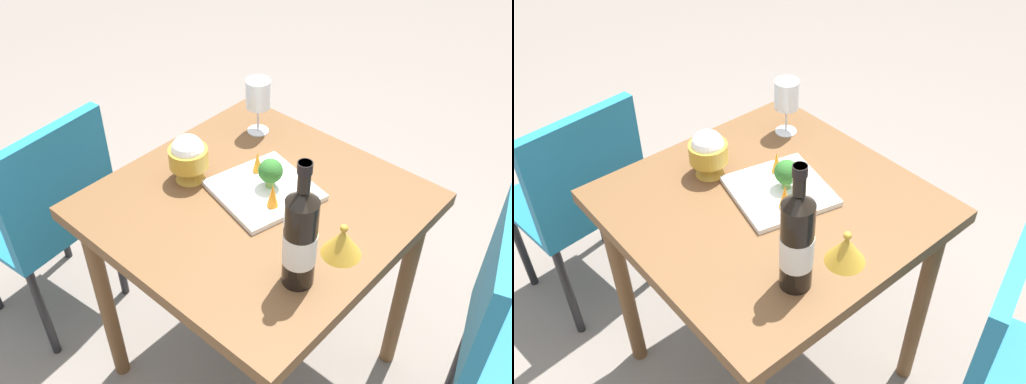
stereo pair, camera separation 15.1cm
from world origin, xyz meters
The scene contains 12 objects.
ground_plane centered at (0.00, 0.00, 0.00)m, with size 8.00×8.00×0.00m, color gray.
dining_table centered at (0.00, 0.00, 0.65)m, with size 0.78×0.78×0.75m.
chair_near_window centered at (0.65, 0.28, 0.53)m, with size 0.44×0.44×0.85m.
chair_by_wall centered at (-0.66, -0.24, 0.53)m, with size 0.50×0.50×0.85m.
wine_bottle centered at (-0.26, 0.15, 0.89)m, with size 0.08×0.08×0.34m.
wine_glass centered at (0.22, -0.26, 0.88)m, with size 0.08×0.08×0.18m.
rice_bowl centered at (0.20, 0.05, 0.83)m, with size 0.11×0.11×0.14m.
rice_bowl_lid centered at (-0.29, 0.01, 0.79)m, with size 0.10×0.10×0.09m.
serving_plate centered at (0.01, -0.04, 0.76)m, with size 0.30×0.30×0.02m.
broccoli_floret centered at (0.00, -0.06, 0.82)m, with size 0.07×0.07×0.09m.
carrot_garnish_left centered at (-0.06, 0.00, 0.80)m, with size 0.03×0.03×0.07m.
carrot_garnish_right centered at (0.07, -0.09, 0.80)m, with size 0.03×0.03×0.06m.
Camera 1 is at (-0.78, 0.87, 1.74)m, focal length 39.88 mm.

